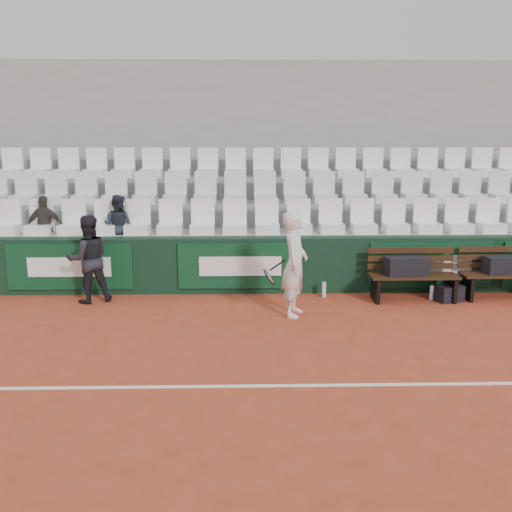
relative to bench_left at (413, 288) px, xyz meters
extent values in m
plane|color=#AD4127|center=(-2.76, -3.37, -0.23)|extent=(80.00, 80.00, 0.00)
cube|color=white|center=(-2.76, -3.37, -0.22)|extent=(18.00, 0.06, 0.01)
cube|color=black|center=(-2.76, 0.63, 0.28)|extent=(18.00, 0.30, 1.00)
cube|color=#0C381E|center=(-5.96, 0.46, 0.30)|extent=(2.20, 0.04, 0.82)
cube|color=#0C381E|center=(-2.96, 0.46, 0.30)|extent=(2.20, 0.04, 0.82)
cube|color=#0C381E|center=(0.44, 0.46, 0.30)|extent=(2.20, 0.04, 0.82)
cube|color=gray|center=(-2.76, 1.25, 0.28)|extent=(18.00, 0.95, 1.00)
cube|color=gray|center=(-2.76, 2.20, 0.50)|extent=(18.00, 0.95, 1.45)
cube|color=gray|center=(-2.76, 3.15, 0.72)|extent=(18.00, 0.95, 1.90)
cube|color=gray|center=(-2.76, 3.78, 1.98)|extent=(18.00, 0.30, 4.40)
cube|color=white|center=(-2.76, 1.08, 1.09)|extent=(11.90, 0.44, 0.63)
cube|color=silver|center=(-2.76, 2.03, 1.54)|extent=(11.90, 0.44, 0.63)
cube|color=white|center=(-2.76, 2.98, 1.99)|extent=(11.90, 0.44, 0.63)
cube|color=#351E10|center=(0.00, 0.00, 0.00)|extent=(1.50, 0.56, 0.45)
cube|color=#372010|center=(1.61, 0.07, 0.00)|extent=(1.50, 0.56, 0.45)
cube|color=black|center=(-0.12, 0.03, 0.38)|extent=(0.75, 0.40, 0.31)
cube|color=black|center=(1.56, 0.12, 0.37)|extent=(0.67, 0.39, 0.29)
cube|color=black|center=(0.61, -0.06, -0.09)|extent=(0.51, 0.41, 0.27)
cylinder|color=silver|center=(-1.50, 0.25, -0.09)|extent=(0.07, 0.07, 0.27)
cylinder|color=silver|center=(0.33, 0.03, -0.10)|extent=(0.07, 0.07, 0.25)
imported|color=white|center=(-2.11, -0.76, 0.60)|extent=(0.53, 0.68, 1.65)
torus|color=black|center=(-2.51, -0.76, 0.40)|extent=(0.19, 0.30, 0.26)
cylinder|color=black|center=(-2.38, -0.76, 0.58)|extent=(0.26, 0.03, 0.20)
imported|color=black|center=(-5.52, 0.05, 0.52)|extent=(0.89, 0.81, 1.49)
imported|color=#35302A|center=(-6.57, 1.13, 1.35)|extent=(0.68, 0.30, 1.16)
imported|color=#1F252F|center=(-5.23, 1.13, 1.36)|extent=(0.67, 0.58, 1.17)
camera|label=1|loc=(-2.92, -9.37, 2.55)|focal=40.00mm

